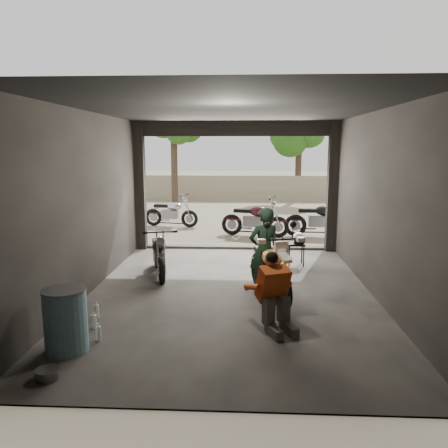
# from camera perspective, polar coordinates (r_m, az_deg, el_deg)

# --- Properties ---
(ground) EXTENTS (80.00, 80.00, 0.00)m
(ground) POSITION_cam_1_polar(r_m,az_deg,el_deg) (7.85, 0.83, -9.18)
(ground) COLOR #7A6D56
(ground) RESTS_ON ground
(garage) EXTENTS (7.00, 7.13, 3.20)m
(garage) POSITION_cam_1_polar(r_m,az_deg,el_deg) (8.07, 0.99, 0.72)
(garage) COLOR #2D2B28
(garage) RESTS_ON ground
(boundary_wall) EXTENTS (18.00, 0.30, 1.20)m
(boundary_wall) POSITION_cam_1_polar(r_m,az_deg,el_deg) (21.50, 2.15, 4.76)
(boundary_wall) COLOR gray
(boundary_wall) RESTS_ON ground
(tree_left) EXTENTS (2.20, 2.20, 5.60)m
(tree_left) POSITION_cam_1_polar(r_m,az_deg,el_deg) (20.22, -6.64, 13.97)
(tree_left) COLOR #382B1E
(tree_left) RESTS_ON ground
(tree_right) EXTENTS (2.20, 2.20, 5.00)m
(tree_right) POSITION_cam_1_polar(r_m,az_deg,el_deg) (21.58, 9.83, 12.51)
(tree_right) COLOR #382B1E
(tree_right) RESTS_ON ground
(main_bike) EXTENTS (1.16, 1.90, 1.18)m
(main_bike) POSITION_cam_1_polar(r_m,az_deg,el_deg) (7.55, 5.97, -5.34)
(main_bike) COLOR white
(main_bike) RESTS_ON ground
(left_bike) EXTENTS (0.99, 1.59, 1.00)m
(left_bike) POSITION_cam_1_polar(r_m,az_deg,el_deg) (8.92, -8.50, -3.57)
(left_bike) COLOR black
(left_bike) RESTS_ON ground
(outside_bike_a) EXTENTS (1.68, 0.95, 1.07)m
(outside_bike_a) POSITION_cam_1_polar(r_m,az_deg,el_deg) (14.34, -6.92, 1.77)
(outside_bike_a) COLOR black
(outside_bike_a) RESTS_ON ground
(outside_bike_b) EXTENTS (1.86, 1.12, 1.18)m
(outside_bike_b) POSITION_cam_1_polar(r_m,az_deg,el_deg) (12.70, 4.04, 0.99)
(outside_bike_b) COLOR #451016
(outside_bike_b) RESTS_ON ground
(outside_bike_c) EXTENTS (1.84, 0.82, 1.22)m
(outside_bike_c) POSITION_cam_1_polar(r_m,az_deg,el_deg) (12.90, 12.52, 1.02)
(outside_bike_c) COLOR black
(outside_bike_c) RESTS_ON ground
(rider) EXTENTS (0.66, 0.54, 1.55)m
(rider) POSITION_cam_1_polar(r_m,az_deg,el_deg) (7.73, 5.27, -3.52)
(rider) COLOR #172E21
(rider) RESTS_ON ground
(mechanic) EXTENTS (0.80, 0.90, 1.08)m
(mechanic) POSITION_cam_1_polar(r_m,az_deg,el_deg) (6.24, 6.86, -9.17)
(mechanic) COLOR #D6551C
(mechanic) RESTS_ON ground
(stool) EXTENTS (0.37, 0.37, 0.51)m
(stool) POSITION_cam_1_polar(r_m,az_deg,el_deg) (9.69, 9.37, -2.89)
(stool) COLOR black
(stool) RESTS_ON ground
(helmet) EXTENTS (0.35, 0.35, 0.25)m
(helmet) POSITION_cam_1_polar(r_m,az_deg,el_deg) (9.64, 9.74, -1.77)
(helmet) COLOR white
(helmet) RESTS_ON stool
(oil_drum) EXTENTS (0.70, 0.70, 0.83)m
(oil_drum) POSITION_cam_1_polar(r_m,az_deg,el_deg) (5.98, -19.96, -11.86)
(oil_drum) COLOR slate
(oil_drum) RESTS_ON ground
(sign_post) EXTENTS (0.74, 0.08, 2.23)m
(sign_post) POSITION_cam_1_polar(r_m,az_deg,el_deg) (11.15, 15.94, 4.03)
(sign_post) COLOR black
(sign_post) RESTS_ON ground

